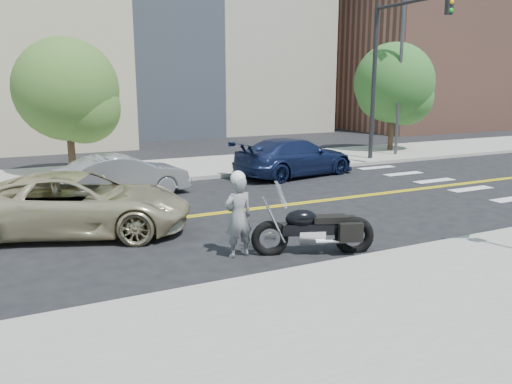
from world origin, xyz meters
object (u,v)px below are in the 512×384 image
Objects in this scene: motorcycle at (314,218)px; parked_car_blue at (295,157)px; suv at (78,204)px; motorcyclist at (238,215)px; parked_car_silver at (123,176)px.

motorcycle is 0.50× the size of parked_car_blue.
motorcycle is 0.48× the size of suv.
suv is at bearing 106.94° from parked_car_blue.
motorcyclist is 0.44× the size of parked_car_silver.
parked_car_blue is at bearing -131.15° from motorcyclist.
suv is at bearing -52.98° from motorcyclist.
motorcyclist is 1.65m from motorcycle.
motorcycle is 7.92m from parked_car_silver.
parked_car_blue reaches higher than suv.
suv is at bearing 146.40° from parked_car_silver.
motorcyclist is 0.72× the size of motorcycle.
motorcyclist is at bearing 132.37° from parked_car_blue.
parked_car_silver is 0.81× the size of parked_car_blue.
parked_car_silver is at bearing -4.92° from suv.
motorcyclist is at bearing -178.92° from parked_car_silver.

